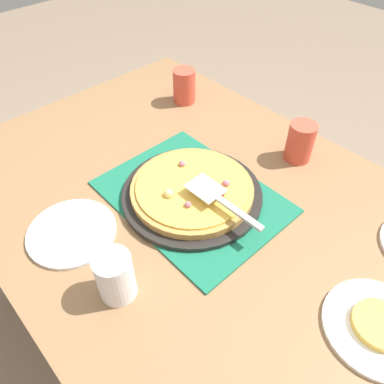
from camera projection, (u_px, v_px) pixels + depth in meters
ground_plane at (192, 323)px, 1.55m from camera, size 8.00×8.00×0.00m
dining_table at (192, 223)px, 1.10m from camera, size 1.40×1.00×0.75m
placemat at (192, 196)px, 1.02m from camera, size 0.48×0.36×0.01m
pizza_pan at (192, 194)px, 1.01m from camera, size 0.38×0.38×0.01m
pizza at (192, 189)px, 1.00m from camera, size 0.33×0.33×0.05m
plate_far_right at (377, 327)px, 0.75m from camera, size 0.22×0.22×0.01m
plate_side at (72, 232)px, 0.93m from camera, size 0.22×0.22×0.01m
served_slice_right at (380, 324)px, 0.74m from camera, size 0.11×0.11×0.02m
cup_near at (300, 142)px, 1.10m from camera, size 0.08×0.08×0.12m
cup_far at (115, 276)px, 0.77m from camera, size 0.08×0.08×0.12m
cup_corner at (184, 86)px, 1.33m from camera, size 0.08×0.08×0.12m
pizza_server at (220, 198)px, 0.92m from camera, size 0.23×0.07×0.01m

